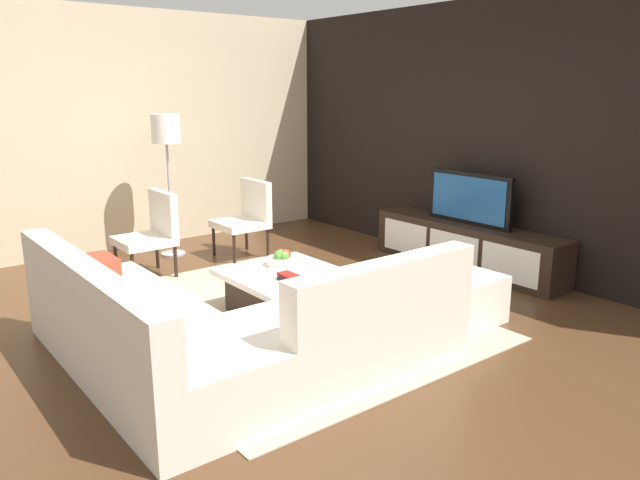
{
  "coord_description": "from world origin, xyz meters",
  "views": [
    {
      "loc": [
        3.99,
        -2.74,
        1.9
      ],
      "look_at": [
        -0.11,
        0.49,
        0.6
      ],
      "focal_mm": 34.3,
      "sensor_mm": 36.0,
      "label": 1
    }
  ],
  "objects_px": {
    "media_console": "(466,247)",
    "accent_chair_near": "(153,229)",
    "book_stack": "(288,277)",
    "decorative_ball": "(452,259)",
    "sectional_couch": "(221,331)",
    "ottoman": "(450,297)",
    "coffee_table": "(285,292)",
    "fruit_bowl": "(282,259)",
    "accent_chair_far": "(247,214)",
    "floor_lamp": "(166,137)",
    "television": "(469,198)"
  },
  "relations": [
    {
      "from": "media_console",
      "to": "accent_chair_near",
      "type": "relative_size",
      "value": 2.6
    },
    {
      "from": "book_stack",
      "to": "decorative_ball",
      "type": "bearing_deg",
      "value": 56.73
    },
    {
      "from": "sectional_couch",
      "to": "ottoman",
      "type": "bearing_deg",
      "value": 80.24
    },
    {
      "from": "coffee_table",
      "to": "fruit_bowl",
      "type": "bearing_deg",
      "value": 151.19
    },
    {
      "from": "accent_chair_near",
      "to": "accent_chair_far",
      "type": "distance_m",
      "value": 1.18
    },
    {
      "from": "sectional_couch",
      "to": "accent_chair_near",
      "type": "bearing_deg",
      "value": 166.92
    },
    {
      "from": "accent_chair_far",
      "to": "accent_chair_near",
      "type": "bearing_deg",
      "value": -86.31
    },
    {
      "from": "fruit_bowl",
      "to": "accent_chair_far",
      "type": "distance_m",
      "value": 1.79
    },
    {
      "from": "sectional_couch",
      "to": "fruit_bowl",
      "type": "xyz_separation_m",
      "value": [
        -0.8,
        1.07,
        0.15
      ]
    },
    {
      "from": "ottoman",
      "to": "fruit_bowl",
      "type": "bearing_deg",
      "value": -141.48
    },
    {
      "from": "fruit_bowl",
      "to": "floor_lamp",
      "type": "bearing_deg",
      "value": -179.46
    },
    {
      "from": "accent_chair_far",
      "to": "book_stack",
      "type": "height_order",
      "value": "accent_chair_far"
    },
    {
      "from": "ottoman",
      "to": "television",
      "type": "bearing_deg",
      "value": 123.75
    },
    {
      "from": "ottoman",
      "to": "decorative_ball",
      "type": "bearing_deg",
      "value": 0.0
    },
    {
      "from": "coffee_table",
      "to": "decorative_ball",
      "type": "relative_size",
      "value": 3.67
    },
    {
      "from": "media_console",
      "to": "sectional_couch",
      "type": "relative_size",
      "value": 0.93
    },
    {
      "from": "sectional_couch",
      "to": "fruit_bowl",
      "type": "height_order",
      "value": "sectional_couch"
    },
    {
      "from": "floor_lamp",
      "to": "fruit_bowl",
      "type": "distance_m",
      "value": 2.4
    },
    {
      "from": "media_console",
      "to": "decorative_ball",
      "type": "distance_m",
      "value": 1.58
    },
    {
      "from": "coffee_table",
      "to": "ottoman",
      "type": "height_order",
      "value": "ottoman"
    },
    {
      "from": "media_console",
      "to": "coffee_table",
      "type": "height_order",
      "value": "media_console"
    },
    {
      "from": "television",
      "to": "decorative_ball",
      "type": "height_order",
      "value": "television"
    },
    {
      "from": "sectional_couch",
      "to": "ottoman",
      "type": "xyz_separation_m",
      "value": [
        0.34,
        1.97,
        -0.09
      ]
    },
    {
      "from": "coffee_table",
      "to": "ottoman",
      "type": "xyz_separation_m",
      "value": [
        0.96,
        1.01,
        -0.0
      ]
    },
    {
      "from": "accent_chair_near",
      "to": "accent_chair_far",
      "type": "relative_size",
      "value": 1.0
    },
    {
      "from": "coffee_table",
      "to": "floor_lamp",
      "type": "distance_m",
      "value": 2.66
    },
    {
      "from": "floor_lamp",
      "to": "accent_chair_far",
      "type": "distance_m",
      "value": 1.24
    },
    {
      "from": "television",
      "to": "ottoman",
      "type": "distance_m",
      "value": 1.65
    },
    {
      "from": "television",
      "to": "fruit_bowl",
      "type": "distance_m",
      "value": 2.24
    },
    {
      "from": "coffee_table",
      "to": "ottoman",
      "type": "relative_size",
      "value": 1.37
    },
    {
      "from": "ottoman",
      "to": "accent_chair_far",
      "type": "height_order",
      "value": "accent_chair_far"
    },
    {
      "from": "fruit_bowl",
      "to": "book_stack",
      "type": "xyz_separation_m",
      "value": [
        0.4,
        -0.22,
        -0.03
      ]
    },
    {
      "from": "accent_chair_far",
      "to": "sectional_couch",
      "type": "bearing_deg",
      "value": -34.81
    },
    {
      "from": "coffee_table",
      "to": "sectional_couch",
      "type": "bearing_deg",
      "value": -57.28
    },
    {
      "from": "coffee_table",
      "to": "fruit_bowl",
      "type": "height_order",
      "value": "fruit_bowl"
    },
    {
      "from": "television",
      "to": "ottoman",
      "type": "height_order",
      "value": "television"
    },
    {
      "from": "ottoman",
      "to": "decorative_ball",
      "type": "height_order",
      "value": "decorative_ball"
    },
    {
      "from": "sectional_couch",
      "to": "accent_chair_far",
      "type": "xyz_separation_m",
      "value": [
        -2.46,
        1.73,
        0.2
      ]
    },
    {
      "from": "television",
      "to": "coffee_table",
      "type": "height_order",
      "value": "television"
    },
    {
      "from": "decorative_ball",
      "to": "fruit_bowl",
      "type": "bearing_deg",
      "value": -141.48
    },
    {
      "from": "coffee_table",
      "to": "fruit_bowl",
      "type": "relative_size",
      "value": 3.43
    },
    {
      "from": "floor_lamp",
      "to": "decorative_ball",
      "type": "height_order",
      "value": "floor_lamp"
    },
    {
      "from": "book_stack",
      "to": "coffee_table",
      "type": "bearing_deg",
      "value": 152.06
    },
    {
      "from": "accent_chair_near",
      "to": "accent_chair_far",
      "type": "xyz_separation_m",
      "value": [
        -0.07,
        1.17,
        0.0
      ]
    },
    {
      "from": "floor_lamp",
      "to": "ottoman",
      "type": "relative_size",
      "value": 2.31
    },
    {
      "from": "television",
      "to": "sectional_couch",
      "type": "bearing_deg",
      "value": -80.92
    },
    {
      "from": "television",
      "to": "ottoman",
      "type": "bearing_deg",
      "value": -56.25
    },
    {
      "from": "decorative_ball",
      "to": "book_stack",
      "type": "xyz_separation_m",
      "value": [
        -0.74,
        -1.13,
        -0.12
      ]
    },
    {
      "from": "coffee_table",
      "to": "book_stack",
      "type": "xyz_separation_m",
      "value": [
        0.22,
        -0.12,
        0.21
      ]
    },
    {
      "from": "sectional_couch",
      "to": "coffee_table",
      "type": "xyz_separation_m",
      "value": [
        -0.62,
        0.97,
        -0.09
      ]
    }
  ]
}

